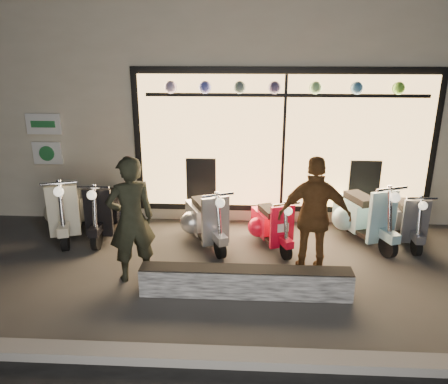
% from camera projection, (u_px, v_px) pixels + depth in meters
% --- Properties ---
extents(ground, '(40.00, 40.00, 0.00)m').
position_uv_depth(ground, '(235.00, 271.00, 6.56)').
color(ground, '#383533').
rests_on(ground, ground).
extents(kerb, '(40.00, 0.25, 0.12)m').
position_uv_depth(kerb, '(230.00, 358.00, 4.65)').
color(kerb, slate).
rests_on(kerb, ground).
extents(shop_building, '(10.20, 6.23, 4.20)m').
position_uv_depth(shop_building, '(242.00, 94.00, 10.60)').
color(shop_building, beige).
rests_on(shop_building, ground).
extents(graffiti_barrier, '(2.84, 0.28, 0.40)m').
position_uv_depth(graffiti_barrier, '(245.00, 282.00, 5.88)').
color(graffiti_barrier, black).
rests_on(graffiti_barrier, ground).
extents(scooter_silver, '(0.83, 1.38, 1.01)m').
position_uv_depth(scooter_silver, '(205.00, 218.00, 7.49)').
color(scooter_silver, black).
rests_on(scooter_silver, ground).
extents(scooter_red, '(0.68, 1.22, 0.88)m').
position_uv_depth(scooter_red, '(270.00, 223.00, 7.40)').
color(scooter_red, black).
rests_on(scooter_red, ground).
extents(scooter_black, '(0.47, 1.44, 1.03)m').
position_uv_depth(scooter_black, '(108.00, 210.00, 7.85)').
color(scooter_black, black).
rests_on(scooter_black, ground).
extents(scooter_cream, '(0.81, 1.55, 1.11)m').
position_uv_depth(scooter_cream, '(67.00, 208.00, 7.83)').
color(scooter_cream, black).
rests_on(scooter_cream, ground).
extents(scooter_blue, '(0.85, 1.51, 1.09)m').
position_uv_depth(scooter_blue, '(360.00, 214.00, 7.58)').
color(scooter_blue, black).
rests_on(scooter_blue, ground).
extents(scooter_grey, '(0.42, 1.28, 0.92)m').
position_uv_depth(scooter_grey, '(405.00, 218.00, 7.58)').
color(scooter_grey, black).
rests_on(scooter_grey, ground).
extents(man, '(0.79, 0.70, 1.83)m').
position_uv_depth(man, '(131.00, 220.00, 6.09)').
color(man, black).
rests_on(man, ground).
extents(woman, '(1.06, 0.48, 1.78)m').
position_uv_depth(woman, '(315.00, 217.00, 6.25)').
color(woman, brown).
rests_on(woman, ground).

